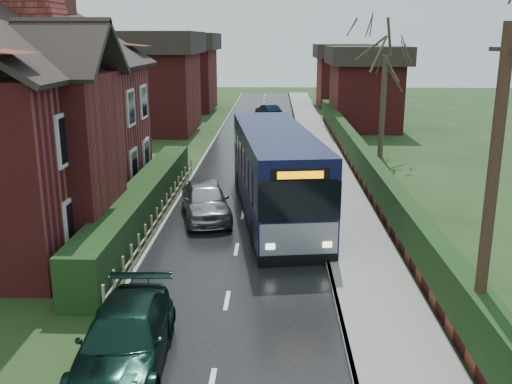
{
  "coord_description": "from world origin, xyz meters",
  "views": [
    {
      "loc": [
        1.3,
        -16.55,
        7.12
      ],
      "look_at": [
        0.64,
        3.08,
        1.8
      ],
      "focal_mm": 40.0,
      "sensor_mm": 36.0,
      "label": 1
    }
  ],
  "objects_px": {
    "brick_house": "(11,113)",
    "car_silver": "(205,200)",
    "bus_stop_sign": "(325,179)",
    "bus": "(275,173)",
    "car_green": "(125,339)",
    "telegraph_pole": "(490,204)"
  },
  "relations": [
    {
      "from": "car_green",
      "to": "bus_stop_sign",
      "type": "relative_size",
      "value": 1.53
    },
    {
      "from": "bus",
      "to": "bus_stop_sign",
      "type": "xyz_separation_m",
      "value": [
        1.87,
        -1.89,
        0.25
      ]
    },
    {
      "from": "car_green",
      "to": "telegraph_pole",
      "type": "bearing_deg",
      "value": -0.55
    },
    {
      "from": "bus_stop_sign",
      "to": "telegraph_pole",
      "type": "xyz_separation_m",
      "value": [
        2.6,
        -9.34,
        1.77
      ]
    },
    {
      "from": "car_green",
      "to": "bus_stop_sign",
      "type": "bearing_deg",
      "value": 58.77
    },
    {
      "from": "telegraph_pole",
      "to": "car_silver",
      "type": "bearing_deg",
      "value": 104.69
    },
    {
      "from": "bus",
      "to": "car_green",
      "type": "bearing_deg",
      "value": -113.63
    },
    {
      "from": "brick_house",
      "to": "car_green",
      "type": "height_order",
      "value": "brick_house"
    },
    {
      "from": "bus",
      "to": "telegraph_pole",
      "type": "relative_size",
      "value": 1.59
    },
    {
      "from": "bus",
      "to": "car_green",
      "type": "distance_m",
      "value": 12.09
    },
    {
      "from": "brick_house",
      "to": "car_silver",
      "type": "xyz_separation_m",
      "value": [
        7.23,
        0.84,
        -3.61
      ]
    },
    {
      "from": "car_green",
      "to": "telegraph_pole",
      "type": "relative_size",
      "value": 0.62
    },
    {
      "from": "bus",
      "to": "telegraph_pole",
      "type": "bearing_deg",
      "value": -75.95
    },
    {
      "from": "bus_stop_sign",
      "to": "bus",
      "type": "bearing_deg",
      "value": 134.44
    },
    {
      "from": "car_silver",
      "to": "car_green",
      "type": "bearing_deg",
      "value": -105.07
    },
    {
      "from": "brick_house",
      "to": "car_green",
      "type": "bearing_deg",
      "value": -56.3
    },
    {
      "from": "telegraph_pole",
      "to": "car_green",
      "type": "bearing_deg",
      "value": 162.69
    },
    {
      "from": "telegraph_pole",
      "to": "bus_stop_sign",
      "type": "bearing_deg",
      "value": 85.73
    },
    {
      "from": "telegraph_pole",
      "to": "brick_house",
      "type": "bearing_deg",
      "value": 126.25
    },
    {
      "from": "car_green",
      "to": "bus",
      "type": "bearing_deg",
      "value": 70.94
    },
    {
      "from": "car_silver",
      "to": "telegraph_pole",
      "type": "relative_size",
      "value": 0.6
    },
    {
      "from": "bus",
      "to": "car_silver",
      "type": "distance_m",
      "value": 3.06
    }
  ]
}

